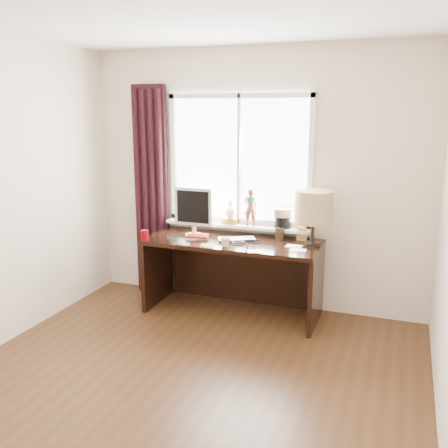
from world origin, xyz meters
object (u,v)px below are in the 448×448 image
at_px(red_cup, 145,235).
at_px(table_lamp, 314,208).
at_px(laptop, 237,239).
at_px(mug, 225,242).
at_px(monitor, 194,209).
at_px(desk, 236,262).

relative_size(red_cup, table_lamp, 0.20).
relative_size(laptop, mug, 3.93).
distance_m(red_cup, table_lamp, 1.64).
xyz_separation_m(mug, monitor, (-0.43, 0.27, 0.23)).
relative_size(laptop, table_lamp, 0.69).
bearing_deg(monitor, desk, 7.72).
bearing_deg(monitor, red_cup, -137.77).
xyz_separation_m(desk, table_lamp, (0.76, -0.02, 0.61)).
distance_m(laptop, monitor, 0.54).
height_order(mug, table_lamp, table_lamp).
height_order(red_cup, monitor, monitor).
relative_size(laptop, red_cup, 3.47).
xyz_separation_m(mug, table_lamp, (0.76, 0.30, 0.32)).
relative_size(mug, table_lamp, 0.17).
height_order(mug, red_cup, red_cup).
height_order(desk, monitor, monitor).
xyz_separation_m(laptop, table_lamp, (0.72, 0.07, 0.35)).
relative_size(desk, table_lamp, 3.27).
distance_m(mug, desk, 0.43).
xyz_separation_m(red_cup, monitor, (0.37, 0.34, 0.23)).
bearing_deg(red_cup, laptop, 20.05).
height_order(desk, table_lamp, table_lamp).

